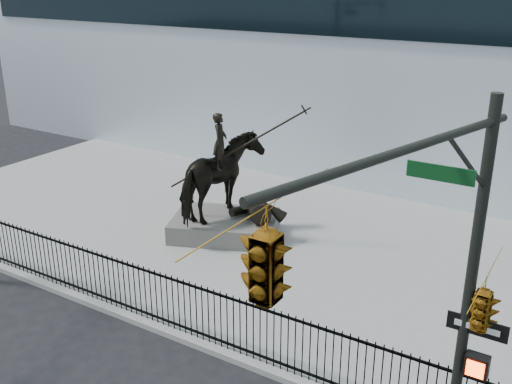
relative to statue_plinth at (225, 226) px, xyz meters
The scene contains 7 objects.
ground 6.95m from the statue_plinth, 71.85° to the right, with size 120.00×120.00×0.00m, color black.
plaza 2.23m from the statue_plinth, 10.86° to the left, with size 30.00×12.00×0.15m, color gray.
building 14.17m from the statue_plinth, 80.86° to the left, with size 44.00×14.00×9.00m, color silver.
picket_fence 5.77m from the statue_plinth, 67.97° to the right, with size 22.10×0.10×1.50m.
statue_plinth is the anchor object (origin of this frame).
equestrian_statue 1.68m from the statue_plinth, 21.96° to the left, with size 4.12×3.40×3.74m.
traffic_signal_right 12.93m from the statue_plinth, 44.88° to the right, with size 2.17×6.86×7.00m.
Camera 1 is at (8.51, -8.59, 8.61)m, focal length 42.00 mm.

